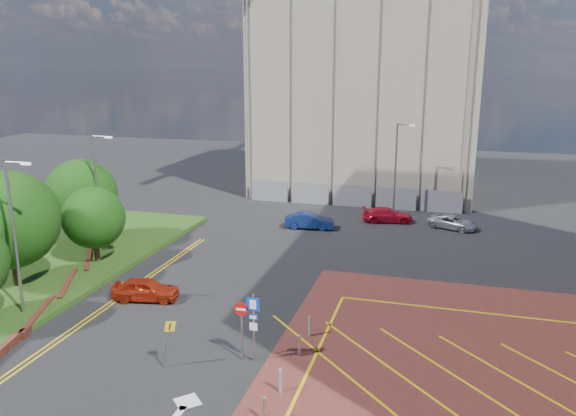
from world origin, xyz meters
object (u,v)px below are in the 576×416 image
at_px(car_red_back, 387,215).
at_px(tree_d, 81,195).
at_px(lamp_left_far, 98,188).
at_px(lamp_back, 397,166).
at_px(sign_cluster, 249,321).
at_px(car_blue_back, 309,221).
at_px(tree_b, 9,220).
at_px(car_red_left, 146,289).
at_px(tree_c, 94,218).
at_px(car_silver_back, 452,222).
at_px(lamp_left_near, 15,232).
at_px(warning_sign, 168,338).

bearing_deg(car_red_back, tree_d, 110.20).
height_order(lamp_left_far, lamp_back, lamp_left_far).
xyz_separation_m(lamp_left_far, sign_cluster, (14.72, -11.02, -2.71)).
distance_m(tree_d, car_blue_back, 17.28).
relative_size(tree_b, car_red_left, 1.82).
bearing_deg(lamp_back, car_red_back, -99.13).
distance_m(tree_d, car_red_left, 11.99).
bearing_deg(tree_b, lamp_back, 49.59).
xyz_separation_m(tree_c, car_blue_back, (11.41, 11.97, -2.55)).
xyz_separation_m(tree_b, lamp_back, (19.58, 23.00, 0.12)).
distance_m(tree_b, tree_d, 8.07).
bearing_deg(car_silver_back, sign_cluster, 179.90).
height_order(lamp_left_near, car_red_back, lamp_left_near).
bearing_deg(lamp_left_far, car_red_back, 36.96).
bearing_deg(tree_d, sign_cluster, -35.58).
height_order(car_red_left, car_silver_back, car_red_left).
distance_m(tree_b, lamp_left_near, 4.32).
relative_size(tree_c, sign_cluster, 1.53).
bearing_deg(tree_c, tree_d, 135.00).
bearing_deg(warning_sign, car_blue_back, 88.08).
xyz_separation_m(tree_c, car_red_back, (17.20, 15.64, -2.59)).
xyz_separation_m(lamp_back, sign_cluster, (-3.78, -27.02, -2.41)).
relative_size(lamp_left_near, car_blue_back, 2.06).
xyz_separation_m(tree_d, lamp_back, (20.58, 15.00, 0.49)).
xyz_separation_m(lamp_left_near, warning_sign, (9.58, -2.52, -3.23)).
distance_m(lamp_left_near, car_red_back, 28.90).
height_order(tree_c, lamp_back, lamp_back).
bearing_deg(warning_sign, tree_b, 156.42).
bearing_deg(lamp_back, car_blue_back, -135.66).
bearing_deg(tree_b, tree_c, 68.20).
relative_size(tree_d, lamp_left_far, 0.76).
bearing_deg(tree_b, car_blue_back, 51.69).
height_order(lamp_back, car_blue_back, lamp_back).
relative_size(lamp_left_near, lamp_back, 1.00).
height_order(tree_d, car_blue_back, tree_d).
distance_m(warning_sign, car_silver_back, 28.17).
height_order(tree_d, car_red_left, tree_d).
height_order(tree_d, sign_cluster, tree_d).
bearing_deg(lamp_back, car_red_left, -117.54).
bearing_deg(car_red_left, car_blue_back, -30.22).
relative_size(sign_cluster, car_red_back, 0.78).
xyz_separation_m(sign_cluster, car_red_back, (3.40, 24.65, -1.35)).
xyz_separation_m(tree_b, tree_c, (2.00, 5.00, -1.04)).
xyz_separation_m(lamp_back, car_red_left, (-11.60, -22.26, -3.73)).
bearing_deg(lamp_left_near, tree_c, 97.69).
distance_m(tree_d, lamp_left_near, 11.76).
bearing_deg(car_silver_back, car_red_left, 159.20).
xyz_separation_m(sign_cluster, warning_sign, (-3.14, -1.51, -0.52)).
relative_size(lamp_left_far, car_blue_back, 2.06).
bearing_deg(car_silver_back, lamp_left_near, 156.83).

